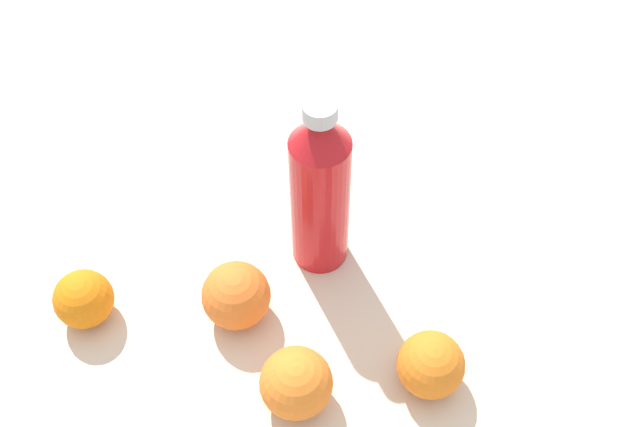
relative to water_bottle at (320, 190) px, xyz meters
The scene contains 6 objects.
ground_plane 0.14m from the water_bottle, 52.75° to the left, with size 2.40×2.40×0.00m, color beige.
water_bottle is the anchor object (origin of this frame).
orange_0 0.22m from the water_bottle, behind, with size 0.08×0.08×0.08m, color orange.
orange_1 0.16m from the water_bottle, 134.09° to the left, with size 0.08×0.08×0.08m, color orange.
orange_2 0.23m from the water_bottle, 144.09° to the right, with size 0.08×0.08×0.08m, color orange.
orange_3 0.31m from the water_bottle, 109.72° to the left, with size 0.07×0.07×0.07m, color orange.
Camera 1 is at (-0.59, -0.05, 0.82)m, focal length 43.25 mm.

